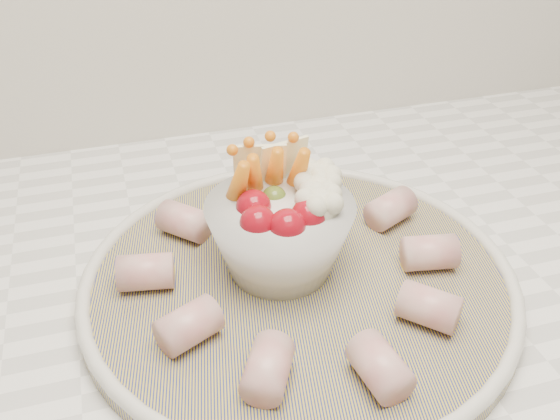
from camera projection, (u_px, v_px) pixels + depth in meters
name	position (u px, v px, depth m)	size (l,w,h in m)	color
serving_platter	(299.00, 279.00, 0.54)	(0.43, 0.43, 0.02)	navy
veggie_bowl	(282.00, 228.00, 0.52)	(0.12, 0.12, 0.11)	silver
cured_meat_rolls	(298.00, 261.00, 0.53)	(0.29, 0.29, 0.03)	#C05859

